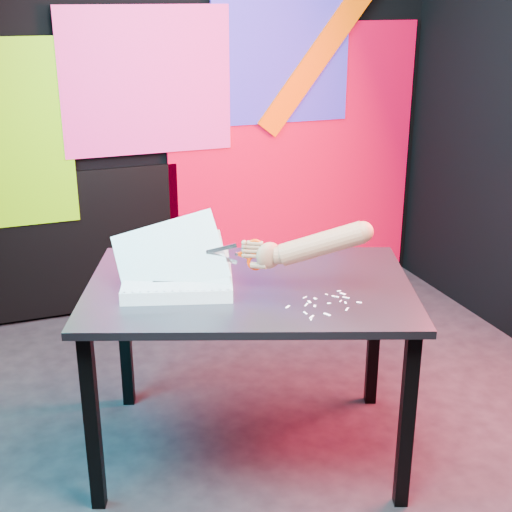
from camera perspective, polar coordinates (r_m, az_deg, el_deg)
name	(u,v)px	position (r m, az deg, el deg)	size (l,w,h in m)	color
room	(292,121)	(2.77, 2.88, 10.75)	(3.01, 3.01, 2.71)	#292A2D
backdrop	(202,148)	(4.22, -4.30, 8.64)	(2.88, 0.05, 2.08)	red
work_table	(249,304)	(2.80, -0.53, -3.86)	(1.46, 1.21, 0.75)	black
printout_stack	(178,281)	(2.72, -6.29, -2.04)	(0.48, 0.41, 0.31)	white
scissors	(251,255)	(2.66, -0.39, 0.11)	(0.20, 0.11, 0.12)	silver
hand_forearm	(313,245)	(2.62, 4.56, 0.84)	(0.42, 0.26, 0.20)	brown
paper_clippings	(326,304)	(2.60, 5.61, -3.83)	(0.28, 0.20, 0.00)	white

